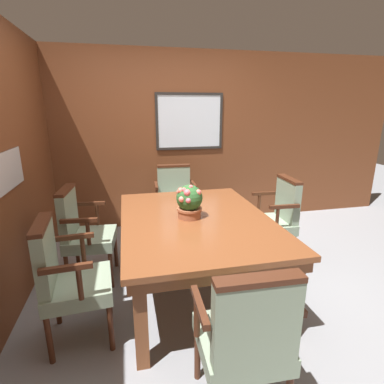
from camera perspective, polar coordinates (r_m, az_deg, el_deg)
name	(u,v)px	position (r m, az deg, el deg)	size (l,w,h in m)	color
ground_plane	(196,295)	(2.97, 0.80, -18.97)	(14.00, 14.00, 0.00)	gray
wall_back	(166,141)	(4.32, -4.98, 9.61)	(7.20, 0.08, 2.45)	brown
dining_table	(196,227)	(2.75, 0.69, -6.65)	(1.32, 1.78, 0.74)	brown
chair_left_far	(83,230)	(3.16, -20.13, -6.78)	(0.50, 0.55, 0.96)	#472314
chair_head_far	(175,198)	(3.98, -3.27, -1.13)	(0.54, 0.49, 0.96)	#472314
chair_left_near	(67,276)	(2.41, -22.73, -14.49)	(0.50, 0.55, 0.96)	#472314
chair_head_near	(246,336)	(1.78, 10.22, -25.34)	(0.54, 0.48, 0.96)	#472314
chair_right_far	(276,216)	(3.47, 15.73, -4.35)	(0.49, 0.54, 0.96)	#472314
potted_plant	(189,201)	(2.67, -0.53, -1.78)	(0.24, 0.26, 0.31)	#9E5638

